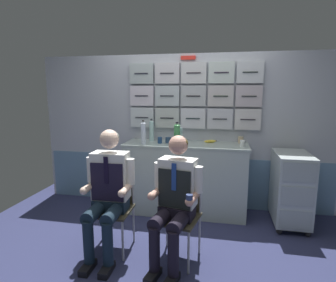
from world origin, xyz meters
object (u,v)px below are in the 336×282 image
service_trolley (291,187)px  crew_member_right (175,196)px  espresso_cup_small (168,140)px  water_bottle_clear (180,135)px  folding_chair_right (180,206)px  crew_member_left (108,188)px  snack_banana (210,141)px  folding_chair_left (114,199)px

service_trolley → crew_member_right: bearing=-140.2°
crew_member_right → espresso_cup_small: bearing=104.1°
water_bottle_clear → espresso_cup_small: size_ratio=3.32×
folding_chair_right → espresso_cup_small: size_ratio=11.11×
crew_member_left → snack_banana: size_ratio=7.40×
service_trolley → crew_member_left: (-1.94, -1.01, 0.22)m
crew_member_left → snack_banana: crew_member_left is taller
water_bottle_clear → espresso_cup_small: 0.19m
crew_member_left → espresso_cup_small: (0.38, 1.15, 0.30)m
crew_member_left → water_bottle_clear: 1.29m
crew_member_left → water_bottle_clear: size_ratio=5.07×
folding_chair_left → crew_member_left: size_ratio=0.66×
folding_chair_left → crew_member_right: size_ratio=0.68×
service_trolley → espresso_cup_small: 1.65m
service_trolley → crew_member_right: 1.65m
service_trolley → water_bottle_clear: bearing=176.1°
service_trolley → crew_member_right: size_ratio=0.73×
espresso_cup_small → snack_banana: (0.56, 0.11, -0.02)m
service_trolley → water_bottle_clear: water_bottle_clear is taller
water_bottle_clear → folding_chair_left: bearing=-120.3°
water_bottle_clear → snack_banana: size_ratio=1.46×
crew_member_left → water_bottle_clear: bearing=63.6°
service_trolley → water_bottle_clear: (-1.39, 0.10, 0.59)m
espresso_cup_small → snack_banana: 0.57m
service_trolley → folding_chair_left: 2.13m
crew_member_left → crew_member_right: crew_member_left is taller
folding_chair_right → water_bottle_clear: (-0.16, 0.99, 0.56)m
service_trolley → snack_banana: snack_banana is taller
folding_chair_left → snack_banana: bearing=49.5°
crew_member_left → crew_member_right: (0.68, -0.04, -0.02)m
folding_chair_right → crew_member_right: size_ratio=0.68×
water_bottle_clear → espresso_cup_small: water_bottle_clear is taller
folding_chair_right → snack_banana: 1.25m
folding_chair_right → water_bottle_clear: 1.15m
service_trolley → crew_member_left: bearing=-152.5°
crew_member_left → folding_chair_right: size_ratio=1.52×
service_trolley → snack_banana: size_ratio=5.28×
folding_chair_left → folding_chair_right: size_ratio=1.00×
folding_chair_left → crew_member_left: crew_member_left is taller
crew_member_left → snack_banana: 1.60m
crew_member_left → folding_chair_right: (0.71, 0.12, -0.19)m
service_trolley → folding_chair_right: size_ratio=1.08×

